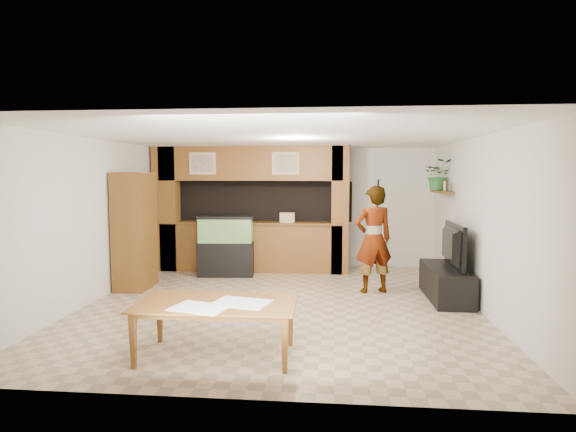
# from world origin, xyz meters

# --- Properties ---
(floor) EXTENTS (6.50, 6.50, 0.00)m
(floor) POSITION_xyz_m (0.00, 0.00, 0.00)
(floor) COLOR tan
(floor) RESTS_ON ground
(ceiling) EXTENTS (6.50, 6.50, 0.00)m
(ceiling) POSITION_xyz_m (0.00, 0.00, 2.60)
(ceiling) COLOR white
(ceiling) RESTS_ON wall_back
(wall_back) EXTENTS (6.00, 0.00, 6.00)m
(wall_back) POSITION_xyz_m (0.00, 3.25, 1.30)
(wall_back) COLOR beige
(wall_back) RESTS_ON floor
(wall_left) EXTENTS (0.00, 6.50, 6.50)m
(wall_left) POSITION_xyz_m (-3.00, 0.00, 1.30)
(wall_left) COLOR beige
(wall_left) RESTS_ON floor
(wall_right) EXTENTS (0.00, 6.50, 6.50)m
(wall_right) POSITION_xyz_m (3.00, 0.00, 1.30)
(wall_right) COLOR beige
(wall_right) RESTS_ON floor
(partition) EXTENTS (4.20, 0.99, 2.60)m
(partition) POSITION_xyz_m (-0.95, 2.64, 1.31)
(partition) COLOR brown
(partition) RESTS_ON floor
(wall_clock) EXTENTS (0.05, 0.25, 0.25)m
(wall_clock) POSITION_xyz_m (-2.97, 1.00, 1.90)
(wall_clock) COLOR black
(wall_clock) RESTS_ON wall_left
(wall_shelf) EXTENTS (0.25, 0.90, 0.04)m
(wall_shelf) POSITION_xyz_m (2.85, 1.95, 1.70)
(wall_shelf) COLOR brown
(wall_shelf) RESTS_ON wall_right
(pantry_cabinet) EXTENTS (0.52, 0.84, 2.07)m
(pantry_cabinet) POSITION_xyz_m (-2.70, 0.80, 1.03)
(pantry_cabinet) COLOR brown
(pantry_cabinet) RESTS_ON floor
(trash_can) EXTENTS (0.32, 0.32, 0.59)m
(trash_can) POSITION_xyz_m (-2.64, 0.67, 0.29)
(trash_can) COLOR #B2B2B7
(trash_can) RESTS_ON floor
(aquarium) EXTENTS (1.09, 0.41, 1.21)m
(aquarium) POSITION_xyz_m (-1.32, 1.95, 0.59)
(aquarium) COLOR black
(aquarium) RESTS_ON floor
(tv_stand) EXTENTS (0.58, 1.58, 0.53)m
(tv_stand) POSITION_xyz_m (2.65, 0.54, 0.26)
(tv_stand) COLOR black
(tv_stand) RESTS_ON floor
(television) EXTENTS (0.19, 1.25, 0.72)m
(television) POSITION_xyz_m (2.65, 0.54, 0.88)
(television) COLOR black
(television) RESTS_ON tv_stand
(photo_frame) EXTENTS (0.04, 0.14, 0.18)m
(photo_frame) POSITION_xyz_m (2.85, 1.72, 1.81)
(photo_frame) COLOR tan
(photo_frame) RESTS_ON wall_shelf
(potted_plant) EXTENTS (0.57, 0.50, 0.61)m
(potted_plant) POSITION_xyz_m (2.82, 2.10, 2.02)
(potted_plant) COLOR #26602A
(potted_plant) RESTS_ON wall_shelf
(person) EXTENTS (0.78, 0.63, 1.84)m
(person) POSITION_xyz_m (1.50, 0.88, 0.92)
(person) COLOR tan
(person) RESTS_ON floor
(microphone) EXTENTS (0.03, 0.10, 0.15)m
(microphone) POSITION_xyz_m (1.55, 0.72, 1.88)
(microphone) COLOR black
(microphone) RESTS_ON person
(dining_table) EXTENTS (1.78, 1.01, 0.62)m
(dining_table) POSITION_xyz_m (-0.47, -2.29, 0.31)
(dining_table) COLOR brown
(dining_table) RESTS_ON floor
(newspaper_a) EXTENTS (0.69, 0.57, 0.01)m
(newspaper_a) POSITION_xyz_m (-0.19, -2.28, 0.63)
(newspaper_a) COLOR silver
(newspaper_a) RESTS_ON dining_table
(newspaper_b) EXTENTS (0.68, 0.56, 0.01)m
(newspaper_b) POSITION_xyz_m (-0.59, -2.51, 0.63)
(newspaper_b) COLOR silver
(newspaper_b) RESTS_ON dining_table
(counter_box) EXTENTS (0.30, 0.21, 0.20)m
(counter_box) POSITION_xyz_m (-0.13, 2.45, 1.14)
(counter_box) COLOR tan
(counter_box) RESTS_ON partition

